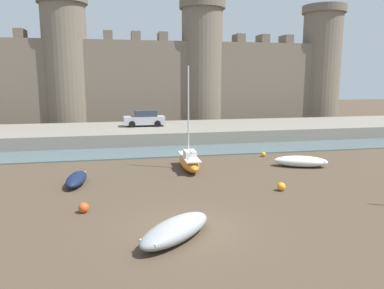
{
  "coord_description": "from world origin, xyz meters",
  "views": [
    {
      "loc": [
        -2.77,
        -14.27,
        6.13
      ],
      "look_at": [
        1.27,
        5.51,
        2.5
      ],
      "focal_mm": 35.0,
      "sensor_mm": 36.0,
      "label": 1
    }
  ],
  "objects_px": {
    "mooring_buoy_off_centre": "(281,187)",
    "car_quay_centre_east": "(145,119)",
    "rowboat_foreground_left": "(76,179)",
    "sailboat_midflat_centre": "(189,161)",
    "rowboat_near_channel_left": "(301,161)",
    "rowboat_near_channel_right": "(176,229)",
    "mooring_buoy_mid_mud": "(84,208)",
    "mooring_buoy_near_channel": "(263,154)"
  },
  "relations": [
    {
      "from": "rowboat_foreground_left",
      "to": "sailboat_midflat_centre",
      "type": "bearing_deg",
      "value": 17.75
    },
    {
      "from": "rowboat_foreground_left",
      "to": "mooring_buoy_mid_mud",
      "type": "distance_m",
      "value": 4.88
    },
    {
      "from": "mooring_buoy_near_channel",
      "to": "car_quay_centre_east",
      "type": "bearing_deg",
      "value": 126.98
    },
    {
      "from": "rowboat_foreground_left",
      "to": "mooring_buoy_off_centre",
      "type": "xyz_separation_m",
      "value": [
        11.12,
        -3.48,
        -0.11
      ]
    },
    {
      "from": "rowboat_near_channel_right",
      "to": "mooring_buoy_off_centre",
      "type": "xyz_separation_m",
      "value": [
        6.66,
        5.05,
        -0.18
      ]
    },
    {
      "from": "rowboat_near_channel_left",
      "to": "sailboat_midflat_centre",
      "type": "distance_m",
      "value": 7.8
    },
    {
      "from": "rowboat_near_channel_right",
      "to": "mooring_buoy_near_channel",
      "type": "xyz_separation_m",
      "value": [
        9.14,
        13.67,
        -0.23
      ]
    },
    {
      "from": "sailboat_midflat_centre",
      "to": "mooring_buoy_off_centre",
      "type": "height_order",
      "value": "sailboat_midflat_centre"
    },
    {
      "from": "sailboat_midflat_centre",
      "to": "rowboat_near_channel_left",
      "type": "bearing_deg",
      "value": -5.85
    },
    {
      "from": "mooring_buoy_off_centre",
      "to": "mooring_buoy_mid_mud",
      "type": "height_order",
      "value": "mooring_buoy_mid_mud"
    },
    {
      "from": "mooring_buoy_near_channel",
      "to": "car_quay_centre_east",
      "type": "distance_m",
      "value": 14.04
    },
    {
      "from": "rowboat_near_channel_right",
      "to": "mooring_buoy_mid_mud",
      "type": "height_order",
      "value": "rowboat_near_channel_right"
    },
    {
      "from": "mooring_buoy_off_centre",
      "to": "rowboat_near_channel_right",
      "type": "bearing_deg",
      "value": -142.82
    },
    {
      "from": "rowboat_near_channel_right",
      "to": "rowboat_foreground_left",
      "type": "bearing_deg",
      "value": 117.59
    },
    {
      "from": "mooring_buoy_off_centre",
      "to": "car_quay_centre_east",
      "type": "bearing_deg",
      "value": 106.62
    },
    {
      "from": "rowboat_near_channel_left",
      "to": "rowboat_near_channel_right",
      "type": "xyz_separation_m",
      "value": [
        -10.39,
        -10.01,
        0.02
      ]
    },
    {
      "from": "mooring_buoy_mid_mud",
      "to": "sailboat_midflat_centre",
      "type": "bearing_deg",
      "value": 48.25
    },
    {
      "from": "mooring_buoy_off_centre",
      "to": "mooring_buoy_mid_mud",
      "type": "distance_m",
      "value": 10.44
    },
    {
      "from": "mooring_buoy_off_centre",
      "to": "mooring_buoy_mid_mud",
      "type": "xyz_separation_m",
      "value": [
        -10.35,
        -1.34,
        0.01
      ]
    },
    {
      "from": "mooring_buoy_near_channel",
      "to": "mooring_buoy_mid_mud",
      "type": "xyz_separation_m",
      "value": [
        -12.83,
        -9.96,
        0.05
      ]
    },
    {
      "from": "rowboat_near_channel_left",
      "to": "sailboat_midflat_centre",
      "type": "xyz_separation_m",
      "value": [
        -7.75,
        0.79,
        0.18
      ]
    },
    {
      "from": "rowboat_foreground_left",
      "to": "mooring_buoy_mid_mud",
      "type": "xyz_separation_m",
      "value": [
        0.77,
        -4.81,
        -0.1
      ]
    },
    {
      "from": "rowboat_near_channel_left",
      "to": "mooring_buoy_near_channel",
      "type": "distance_m",
      "value": 3.88
    },
    {
      "from": "rowboat_near_channel_right",
      "to": "car_quay_centre_east",
      "type": "distance_m",
      "value": 24.86
    },
    {
      "from": "sailboat_midflat_centre",
      "to": "rowboat_foreground_left",
      "type": "height_order",
      "value": "sailboat_midflat_centre"
    },
    {
      "from": "sailboat_midflat_centre",
      "to": "mooring_buoy_near_channel",
      "type": "bearing_deg",
      "value": 23.83
    },
    {
      "from": "rowboat_near_channel_left",
      "to": "car_quay_centre_east",
      "type": "bearing_deg",
      "value": 123.05
    },
    {
      "from": "rowboat_foreground_left",
      "to": "mooring_buoy_near_channel",
      "type": "relative_size",
      "value": 8.47
    },
    {
      "from": "mooring_buoy_off_centre",
      "to": "car_quay_centre_east",
      "type": "xyz_separation_m",
      "value": [
        -5.89,
        19.74,
        1.77
      ]
    },
    {
      "from": "mooring_buoy_mid_mud",
      "to": "rowboat_foreground_left",
      "type": "bearing_deg",
      "value": 99.1
    },
    {
      "from": "rowboat_near_channel_left",
      "to": "mooring_buoy_near_channel",
      "type": "bearing_deg",
      "value": 108.78
    },
    {
      "from": "mooring_buoy_off_centre",
      "to": "rowboat_near_channel_left",
      "type": "bearing_deg",
      "value": 53.05
    },
    {
      "from": "mooring_buoy_mid_mud",
      "to": "car_quay_centre_east",
      "type": "relative_size",
      "value": 0.12
    },
    {
      "from": "rowboat_foreground_left",
      "to": "car_quay_centre_east",
      "type": "distance_m",
      "value": 17.16
    },
    {
      "from": "sailboat_midflat_centre",
      "to": "car_quay_centre_east",
      "type": "relative_size",
      "value": 1.68
    },
    {
      "from": "rowboat_near_channel_right",
      "to": "mooring_buoy_mid_mud",
      "type": "xyz_separation_m",
      "value": [
        -3.69,
        3.72,
        -0.17
      ]
    },
    {
      "from": "sailboat_midflat_centre",
      "to": "car_quay_centre_east",
      "type": "bearing_deg",
      "value": 97.6
    },
    {
      "from": "mooring_buoy_mid_mud",
      "to": "rowboat_near_channel_left",
      "type": "bearing_deg",
      "value": 24.08
    },
    {
      "from": "mooring_buoy_near_channel",
      "to": "mooring_buoy_off_centre",
      "type": "distance_m",
      "value": 8.97
    },
    {
      "from": "rowboat_foreground_left",
      "to": "car_quay_centre_east",
      "type": "relative_size",
      "value": 0.77
    },
    {
      "from": "rowboat_near_channel_right",
      "to": "car_quay_centre_east",
      "type": "bearing_deg",
      "value": 88.22
    },
    {
      "from": "mooring_buoy_near_channel",
      "to": "mooring_buoy_off_centre",
      "type": "bearing_deg",
      "value": -106.04
    }
  ]
}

